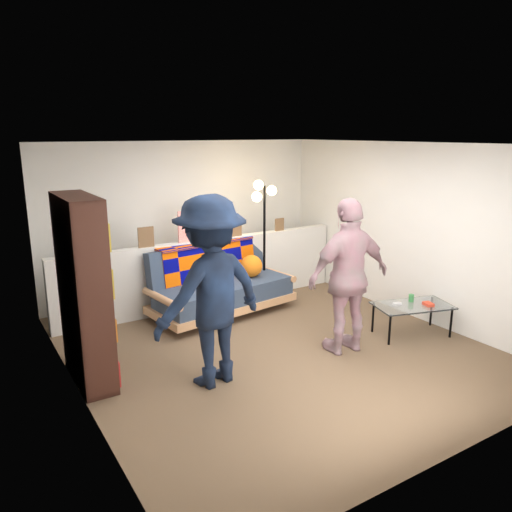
{
  "coord_description": "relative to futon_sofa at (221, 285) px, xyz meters",
  "views": [
    {
      "loc": [
        -3.14,
        -4.63,
        2.53
      ],
      "look_at": [
        0.0,
        0.4,
        1.05
      ],
      "focal_mm": 35.0,
      "sensor_mm": 36.0,
      "label": 1
    }
  ],
  "objects": [
    {
      "name": "room_shell",
      "position": [
        -0.04,
        -0.93,
        1.26
      ],
      "size": [
        4.6,
        5.05,
        2.45
      ],
      "color": "silver",
      "rests_on": "ground"
    },
    {
      "name": "person_right",
      "position": [
        0.65,
        -1.93,
        0.5
      ],
      "size": [
        1.1,
        0.53,
        1.82
      ],
      "primitive_type": "imported",
      "rotation": [
        0.0,
        0.0,
        3.06
      ],
      "color": "pink",
      "rests_on": "ground"
    },
    {
      "name": "coffee_table",
      "position": [
        1.68,
        -2.02,
        -0.03
      ],
      "size": [
        1.07,
        0.78,
        0.5
      ],
      "color": "black",
      "rests_on": "ground"
    },
    {
      "name": "ledge_decor",
      "position": [
        -0.26,
        0.37,
        0.77
      ],
      "size": [
        2.97,
        0.02,
        0.45
      ],
      "color": "brown",
      "rests_on": "half_wall_ledge"
    },
    {
      "name": "half_wall_ledge",
      "position": [
        -0.04,
        0.39,
        0.09
      ],
      "size": [
        4.45,
        0.15,
        1.0
      ],
      "primitive_type": "cube",
      "color": "silver",
      "rests_on": "ground"
    },
    {
      "name": "floor_lamp",
      "position": [
        0.82,
        0.17,
        0.89
      ],
      "size": [
        0.43,
        0.36,
        1.83
      ],
      "color": "black",
      "rests_on": "ground"
    },
    {
      "name": "bookshelf",
      "position": [
        -2.12,
        -1.06,
        0.5
      ],
      "size": [
        0.32,
        0.97,
        1.94
      ],
      "color": "#321710",
      "rests_on": "ground"
    },
    {
      "name": "futon_sofa",
      "position": [
        0.0,
        0.0,
        0.0
      ],
      "size": [
        2.14,
        1.22,
        0.87
      ],
      "color": "tan",
      "rests_on": "ground"
    },
    {
      "name": "ground",
      "position": [
        -0.04,
        -1.41,
        -0.41
      ],
      "size": [
        5.0,
        5.0,
        0.0
      ],
      "primitive_type": "plane",
      "color": "brown",
      "rests_on": "ground"
    },
    {
      "name": "person_left",
      "position": [
        -1.05,
        -1.76,
        0.57
      ],
      "size": [
        1.37,
        0.93,
        1.95
      ],
      "primitive_type": "imported",
      "rotation": [
        0.0,
        0.0,
        3.32
      ],
      "color": "black",
      "rests_on": "ground"
    }
  ]
}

